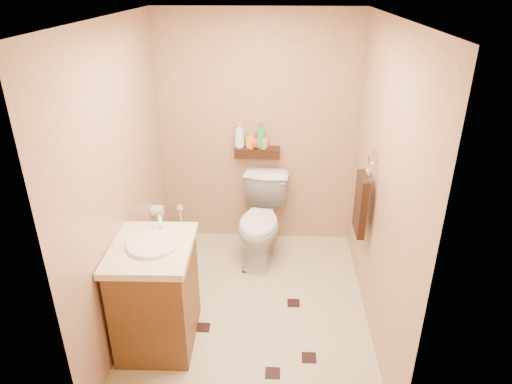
{
  "coord_description": "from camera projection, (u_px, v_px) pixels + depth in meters",
  "views": [
    {
      "loc": [
        0.21,
        -3.18,
        2.65
      ],
      "look_at": [
        0.03,
        0.25,
        1.01
      ],
      "focal_mm": 32.0,
      "sensor_mm": 36.0,
      "label": 1
    }
  ],
  "objects": [
    {
      "name": "ground",
      "position": [
        251.0,
        308.0,
        4.02
      ],
      "size": [
        2.5,
        2.5,
        0.0
      ],
      "primitive_type": "plane",
      "color": "beige",
      "rests_on": "ground"
    },
    {
      "name": "wall_back",
      "position": [
        258.0,
        133.0,
        4.63
      ],
      "size": [
        2.0,
        0.04,
        2.4
      ],
      "primitive_type": "cube",
      "color": "tan",
      "rests_on": "ground"
    },
    {
      "name": "wall_front",
      "position": [
        235.0,
        283.0,
        2.38
      ],
      "size": [
        2.0,
        0.04,
        2.4
      ],
      "primitive_type": "cube",
      "color": "tan",
      "rests_on": "ground"
    },
    {
      "name": "wall_left",
      "position": [
        122.0,
        181.0,
        3.55
      ],
      "size": [
        0.04,
        2.5,
        2.4
      ],
      "primitive_type": "cube",
      "color": "tan",
      "rests_on": "ground"
    },
    {
      "name": "wall_right",
      "position": [
        381.0,
        187.0,
        3.46
      ],
      "size": [
        0.04,
        2.5,
        2.4
      ],
      "primitive_type": "cube",
      "color": "tan",
      "rests_on": "ground"
    },
    {
      "name": "ceiling",
      "position": [
        249.0,
        18.0,
        2.99
      ],
      "size": [
        2.0,
        2.5,
        0.02
      ],
      "primitive_type": "cube",
      "color": "white",
      "rests_on": "wall_back"
    },
    {
      "name": "wall_shelf",
      "position": [
        257.0,
        152.0,
        4.64
      ],
      "size": [
        0.46,
        0.14,
        0.1
      ],
      "primitive_type": "cube",
      "color": "black",
      "rests_on": "wall_back"
    },
    {
      "name": "floor_accents",
      "position": [
        250.0,
        312.0,
        3.96
      ],
      "size": [
        1.22,
        1.4,
        0.01
      ],
      "color": "black",
      "rests_on": "ground"
    },
    {
      "name": "toilet",
      "position": [
        261.0,
        221.0,
        4.59
      ],
      "size": [
        0.55,
        0.86,
        0.83
      ],
      "primitive_type": "imported",
      "rotation": [
        0.0,
        0.0,
        -0.11
      ],
      "color": "white",
      "rests_on": "ground"
    },
    {
      "name": "vanity",
      "position": [
        156.0,
        293.0,
        3.49
      ],
      "size": [
        0.61,
        0.73,
        1.01
      ],
      "rotation": [
        0.0,
        0.0,
        0.03
      ],
      "color": "brown",
      "rests_on": "ground"
    },
    {
      "name": "toilet_brush",
      "position": [
        182.0,
        229.0,
        4.95
      ],
      "size": [
        0.1,
        0.1,
        0.45
      ],
      "color": "#1B6C61",
      "rests_on": "ground"
    },
    {
      "name": "towel_ring",
      "position": [
        361.0,
        202.0,
        3.8
      ],
      "size": [
        0.12,
        0.3,
        0.76
      ],
      "color": "silver",
      "rests_on": "wall_right"
    },
    {
      "name": "toilet_paper",
      "position": [
        157.0,
        211.0,
        4.39
      ],
      "size": [
        0.12,
        0.11,
        0.12
      ],
      "color": "white",
      "rests_on": "wall_left"
    },
    {
      "name": "bottle_a",
      "position": [
        239.0,
        135.0,
        4.57
      ],
      "size": [
        0.11,
        0.11,
        0.26
      ],
      "primitive_type": "imported",
      "rotation": [
        0.0,
        0.0,
        6.15
      ],
      "color": "white",
      "rests_on": "wall_shelf"
    },
    {
      "name": "bottle_b",
      "position": [
        251.0,
        140.0,
        4.58
      ],
      "size": [
        0.11,
        0.11,
        0.16
      ],
      "primitive_type": "imported",
      "rotation": [
        0.0,
        0.0,
        4.01
      ],
      "color": "#FBAE34",
      "rests_on": "wall_shelf"
    },
    {
      "name": "bottle_c",
      "position": [
        255.0,
        141.0,
        4.58
      ],
      "size": [
        0.12,
        0.12,
        0.15
      ],
      "primitive_type": "imported",
      "rotation": [
        0.0,
        0.0,
        1.67
      ],
      "color": "red",
      "rests_on": "wall_shelf"
    },
    {
      "name": "bottle_d",
      "position": [
        261.0,
        135.0,
        4.56
      ],
      "size": [
        0.11,
        0.11,
        0.26
      ],
      "primitive_type": "imported",
      "rotation": [
        0.0,
        0.0,
        3.2
      ],
      "color": "green",
      "rests_on": "wall_shelf"
    },
    {
      "name": "bottle_e",
      "position": [
        263.0,
        140.0,
        4.57
      ],
      "size": [
        0.1,
        0.1,
        0.17
      ],
      "primitive_type": "imported",
      "rotation": [
        0.0,
        0.0,
        1.13
      ],
      "color": "#FFAD54",
      "rests_on": "wall_shelf"
    }
  ]
}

